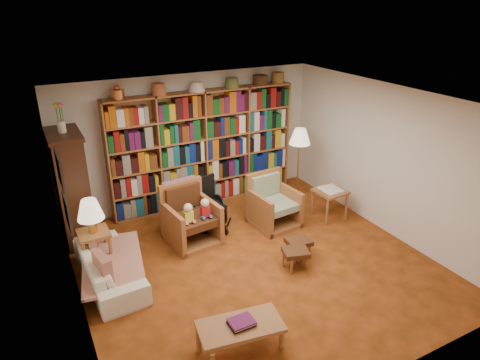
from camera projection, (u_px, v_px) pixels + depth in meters
floor at (255, 263)px, 6.56m from camera, size 5.00×5.00×0.00m
ceiling at (257, 102)px, 5.57m from camera, size 5.00×5.00×0.00m
wall_back at (191, 140)px, 8.10m from camera, size 5.00×0.00×5.00m
wall_front at (387, 287)px, 4.03m from camera, size 5.00×0.00×5.00m
wall_left at (70, 230)px, 5.00m from camera, size 0.00×5.00×5.00m
wall_right at (386, 160)px, 7.13m from camera, size 0.00×5.00×5.00m
bookshelf at (204, 145)px, 8.07m from camera, size 3.60×0.30×2.42m
curio_cabinet at (72, 187)px, 6.85m from camera, size 0.50×0.95×2.40m
framed_pictures at (64, 191)px, 5.11m from camera, size 0.03×0.52×0.97m
sofa at (109, 266)px, 6.06m from camera, size 1.71×0.75×0.49m
sofa_throw at (112, 262)px, 6.06m from camera, size 1.06×1.63×0.04m
cushion_left at (93, 244)px, 6.21m from camera, size 0.16×0.36×0.34m
cushion_right at (103, 270)px, 5.64m from camera, size 0.20×0.42×0.40m
side_table_lamp at (95, 241)px, 6.24m from camera, size 0.44×0.44×0.63m
table_lamp at (90, 211)px, 6.04m from camera, size 0.38×0.38×0.51m
armchair_leather at (189, 217)px, 7.06m from camera, size 0.86×0.91×0.99m
armchair_sage at (271, 205)px, 7.59m from camera, size 0.80×0.83×0.92m
wheelchair at (207, 206)px, 7.40m from camera, size 0.53×0.74×0.92m
floor_lamp at (300, 139)px, 7.95m from camera, size 0.40×0.40×1.51m
side_table_papers at (330, 195)px, 7.73m from camera, size 0.56×0.56×0.57m
footstool_a at (296, 253)px, 6.34m from camera, size 0.44×0.41×0.31m
footstool_b at (299, 243)px, 6.61m from camera, size 0.38×0.33×0.31m
coffee_table at (240, 328)px, 4.84m from camera, size 1.03×0.62×0.41m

